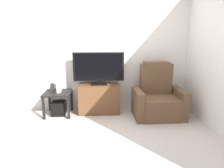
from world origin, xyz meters
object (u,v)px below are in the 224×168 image
side_table (58,96)px  game_console (59,85)px  recliner_armchair (158,98)px  book_upright (52,88)px  television (99,68)px  tv_stand (99,99)px  subwoofer_box (59,108)px

side_table → game_console: game_console is taller
recliner_armchair → book_upright: (-2.12, 0.15, 0.20)m
recliner_armchair → game_console: 2.01m
television → recliner_armchair: (1.18, -0.27, -0.59)m
game_console → television: bearing=6.0°
television → side_table: television is taller
television → game_console: bearing=-174.0°
tv_stand → television: bearing=90.0°
tv_stand → subwoofer_box: tv_stand is taller
tv_stand → book_upright: size_ratio=4.59×
recliner_armchair → game_console: (-1.99, 0.18, 0.26)m
book_upright → game_console: game_console is taller
recliner_armchair → subwoofer_box: size_ratio=3.89×
tv_stand → recliner_armchair: size_ratio=0.78×
tv_stand → side_table: 0.85m
side_table → book_upright: bearing=-168.7°
tv_stand → television: size_ratio=0.81×
recliner_armchair → subwoofer_box: (-2.02, 0.17, -0.23)m
subwoofer_box → book_upright: book_upright is taller
television → game_console: 0.87m
tv_stand → subwoofer_box: size_ratio=3.04×
side_table → book_upright: (-0.10, -0.02, 0.17)m
tv_stand → game_console: bearing=-175.3°
recliner_armchair → book_upright: size_ratio=5.87×
subwoofer_box → recliner_armchair: bearing=-4.8°
tv_stand → recliner_armchair: bearing=-11.8°
side_table → recliner_armchair: bearing=-4.8°
television → subwoofer_box: (-0.84, -0.09, -0.82)m
tv_stand → game_console: (-0.80, -0.07, 0.33)m
recliner_armchair → side_table: size_ratio=2.00×
subwoofer_box → game_console: size_ratio=0.95×
tv_stand → book_upright: 0.98m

